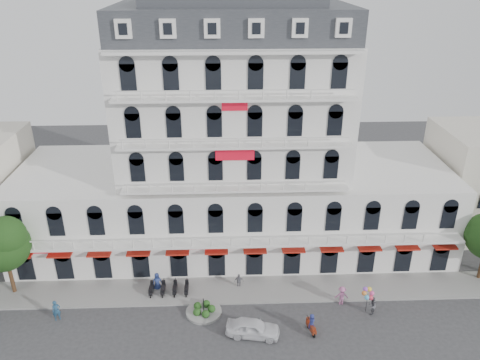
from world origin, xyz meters
name	(u,v)px	position (x,y,z in m)	size (l,w,h in m)	color
sidewalk	(236,290)	(0.00, 9.00, 0.08)	(53.00, 4.00, 0.16)	gray
main_building	(233,158)	(0.00, 18.00, 9.96)	(45.00, 15.00, 25.80)	silver
traffic_island	(204,311)	(-3.00, 6.00, 0.26)	(3.20, 3.20, 1.60)	gray
parked_scooter_row	(169,294)	(-6.35, 8.80, 0.00)	(4.40, 1.80, 1.10)	black
tree_west_inner	(3,242)	(-20.95, 9.48, 5.68)	(4.76, 4.76, 8.25)	#382314
parked_car	(253,328)	(1.20, 3.11, 0.76)	(1.80, 4.49, 1.53)	white
rider_east	(311,324)	(6.13, 3.23, 0.92)	(0.69, 1.68, 1.93)	maroon
pedestrian_left	(157,281)	(-7.52, 9.50, 0.91)	(0.89, 0.58, 1.83)	navy
pedestrian_mid	(239,281)	(0.27, 9.50, 0.75)	(0.88, 0.37, 1.50)	slate
pedestrian_right	(342,295)	(9.53, 6.79, 0.93)	(1.20, 0.69, 1.86)	#B86198
pedestrian_far	(56,310)	(-15.77, 5.67, 0.97)	(0.71, 0.46, 1.94)	navy
balloon_vendor	(371,301)	(11.77, 5.48, 1.26)	(1.47, 1.36, 2.45)	#58585F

